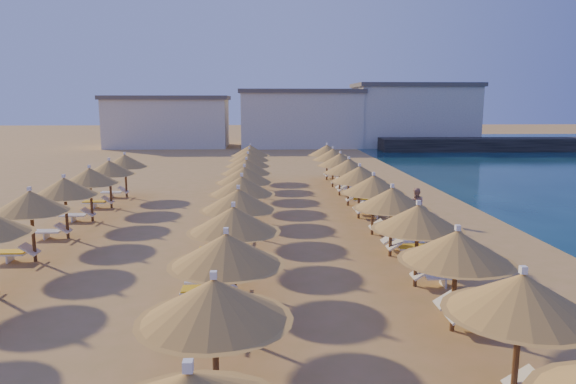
{
  "coord_description": "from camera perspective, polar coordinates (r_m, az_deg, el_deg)",
  "views": [
    {
      "loc": [
        -1.63,
        -21.11,
        5.72
      ],
      "look_at": [
        -0.38,
        4.0,
        1.3
      ],
      "focal_mm": 32.0,
      "sensor_mm": 36.0,
      "label": 1
    }
  ],
  "objects": [
    {
      "name": "loungers",
      "position": [
        22.18,
        -2.58,
        -4.06
      ],
      "size": [
        16.07,
        33.48,
        0.66
      ],
      "color": "white",
      "rests_on": "ground"
    },
    {
      "name": "jetty",
      "position": [
        66.4,
        23.11,
        4.88
      ],
      "size": [
        30.08,
        4.69,
        1.5
      ],
      "primitive_type": "cube",
      "rotation": [
        0.0,
        0.0,
        -0.02
      ],
      "color": "black",
      "rests_on": "ground"
    },
    {
      "name": "beachgoer_b",
      "position": [
        25.41,
        14.06,
        -1.43
      ],
      "size": [
        0.77,
        0.91,
        1.65
      ],
      "primitive_type": "imported",
      "rotation": [
        0.0,
        0.0,
        -1.38
      ],
      "color": "tan",
      "rests_on": "ground"
    },
    {
      "name": "parasol_row_inland",
      "position": [
        23.38,
        -23.59,
        0.41
      ],
      "size": [
        2.87,
        22.06,
        2.75
      ],
      "color": "brown",
      "rests_on": "ground"
    },
    {
      "name": "beachgoer_a",
      "position": [
        21.21,
        14.19,
        -3.5
      ],
      "size": [
        0.66,
        0.77,
        1.78
      ],
      "primitive_type": "imported",
      "rotation": [
        0.0,
        0.0,
        -1.14
      ],
      "color": "tan",
      "rests_on": "ground"
    },
    {
      "name": "parasol_row_east",
      "position": [
        22.37,
        9.47,
        0.72
      ],
      "size": [
        2.87,
        34.85,
        2.75
      ],
      "color": "brown",
      "rests_on": "ground"
    },
    {
      "name": "ground",
      "position": [
        21.93,
        1.51,
        -5.15
      ],
      "size": [
        220.0,
        220.0,
        0.0
      ],
      "primitive_type": "plane",
      "color": "tan",
      "rests_on": "ground"
    },
    {
      "name": "hotel_blocks",
      "position": [
        67.03,
        1.75,
        8.24
      ],
      "size": [
        47.43,
        9.21,
        8.1
      ],
      "color": "silver",
      "rests_on": "ground"
    },
    {
      "name": "beachgoer_c",
      "position": [
        29.84,
        8.29,
        0.56
      ],
      "size": [
        1.09,
        1.0,
        1.79
      ],
      "primitive_type": "imported",
      "rotation": [
        0.0,
        0.0,
        -0.69
      ],
      "color": "tan",
      "rests_on": "ground"
    },
    {
      "name": "parasol_row_west",
      "position": [
        21.88,
        -5.15,
        0.61
      ],
      "size": [
        2.87,
        34.85,
        2.75
      ],
      "color": "brown",
      "rests_on": "ground"
    }
  ]
}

